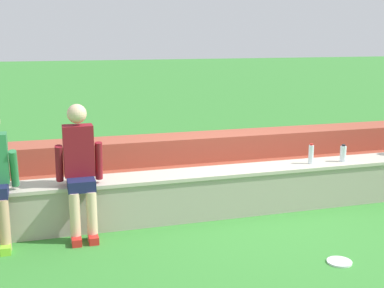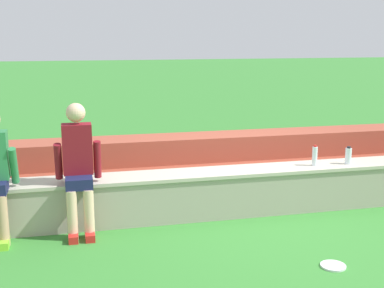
{
  "view_description": "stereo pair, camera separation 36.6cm",
  "coord_description": "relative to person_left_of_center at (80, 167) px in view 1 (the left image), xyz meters",
  "views": [
    {
      "loc": [
        -2.55,
        -5.33,
        2.14
      ],
      "look_at": [
        -0.86,
        0.22,
        0.89
      ],
      "focal_mm": 47.57,
      "sensor_mm": 36.0,
      "label": 1
    },
    {
      "loc": [
        -2.19,
        -5.43,
        2.14
      ],
      "look_at": [
        -0.86,
        0.22,
        0.89
      ],
      "focal_mm": 47.57,
      "sensor_mm": 36.0,
      "label": 2
    }
  ],
  "objects": [
    {
      "name": "ground_plane",
      "position": [
        2.17,
        -0.01,
        -0.77
      ],
      "size": [
        80.0,
        80.0,
        0.0
      ],
      "primitive_type": "plane",
      "color": "#388433"
    },
    {
      "name": "water_bottle_near_left",
      "position": [
        3.32,
        0.16,
        -0.11
      ],
      "size": [
        0.08,
        0.08,
        0.22
      ],
      "color": "silver",
      "rests_on": "stone_seating_wall"
    },
    {
      "name": "brick_bleachers",
      "position": [
        2.17,
        1.4,
        -0.47
      ],
      "size": [
        10.63,
        1.15,
        0.71
      ],
      "color": "#9A432F",
      "rests_on": "ground"
    },
    {
      "name": "person_left_of_center",
      "position": [
        0.0,
        0.0,
        0.0
      ],
      "size": [
        0.5,
        0.53,
        1.43
      ],
      "color": "beige",
      "rests_on": "ground"
    },
    {
      "name": "stone_seating_wall",
      "position": [
        2.17,
        0.21,
        -0.48
      ],
      "size": [
        8.85,
        0.48,
        0.55
      ],
      "color": "#A8A08E",
      "rests_on": "ground"
    },
    {
      "name": "water_bottle_mid_right",
      "position": [
        2.87,
        0.18,
        -0.1
      ],
      "size": [
        0.06,
        0.06,
        0.26
      ],
      "color": "silver",
      "rests_on": "stone_seating_wall"
    },
    {
      "name": "frisbee",
      "position": [
        2.29,
        -1.43,
        -0.76
      ],
      "size": [
        0.24,
        0.24,
        0.02
      ],
      "primitive_type": "cylinder",
      "color": "white",
      "rests_on": "ground"
    }
  ]
}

